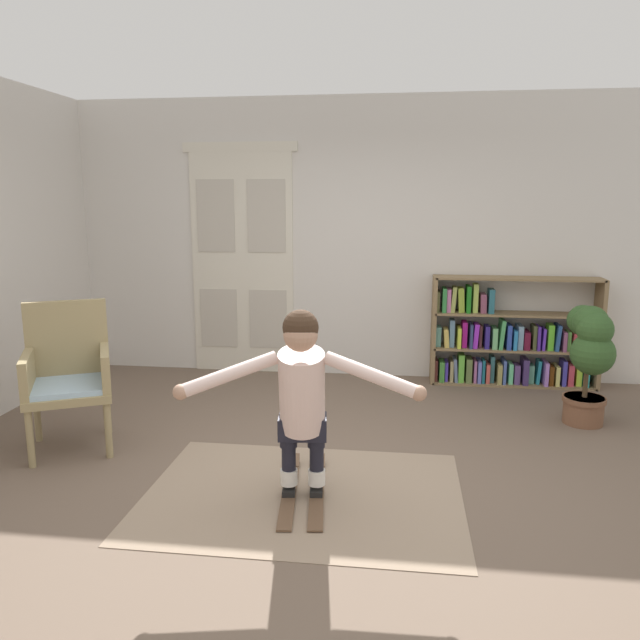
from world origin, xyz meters
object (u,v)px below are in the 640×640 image
bookshelf (507,341)px  person_skier (302,390)px  potted_plant (589,352)px  wicker_chair (68,372)px  skis_pair (303,489)px

bookshelf → person_skier: 3.26m
bookshelf → potted_plant: 1.24m
bookshelf → potted_plant: bearing=-67.8°
wicker_chair → person_skier: bearing=-20.0°
bookshelf → person_skier: bearing=-120.8°
wicker_chair → potted_plant: wicker_chair is taller
potted_plant → person_skier: (-2.13, -1.66, 0.11)m
wicker_chair → person_skier: 2.03m
skis_pair → potted_plant: bearing=35.2°
person_skier → bookshelf: bearing=59.2°
potted_plant → person_skier: size_ratio=0.71×
wicker_chair → skis_pair: 2.04m
potted_plant → person_skier: 2.70m
bookshelf → skis_pair: bookshelf is taller
bookshelf → person_skier: (-1.66, -2.79, 0.28)m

